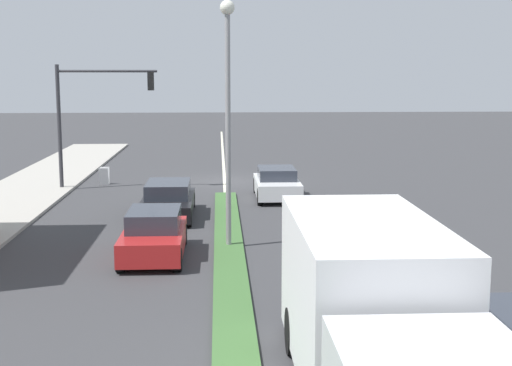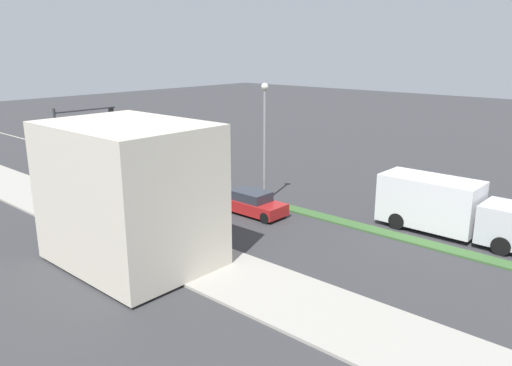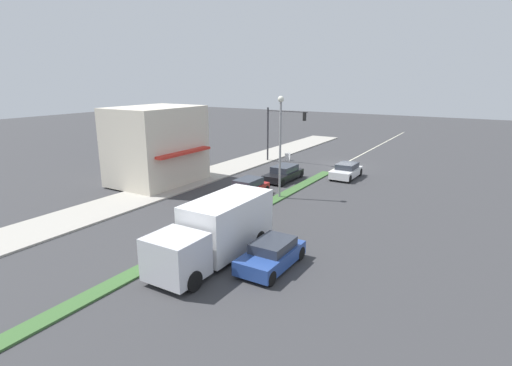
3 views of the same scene
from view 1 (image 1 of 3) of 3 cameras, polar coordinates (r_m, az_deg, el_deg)
The scene contains 9 objects.
ground_plane at distance 17.96m, azimuth -1.98°, elevation -8.53°, with size 160.00×160.00×0.00m, color #38383A.
lane_marking_center at distance 35.55m, azimuth -2.53°, elevation 0.16°, with size 0.16×60.00×0.01m, color beige.
traffic_signal_main at distance 33.51m, azimuth -13.13°, elevation 6.11°, with size 4.59×0.34×5.60m.
street_lamp at distance 21.52m, azimuth -2.27°, elevation 7.28°, with size 0.44×0.44×7.37m.
warning_aframe_sign at distance 35.07m, azimuth -12.05°, elevation 0.55°, with size 0.45×0.53×0.84m.
delivery_truck at distance 11.79m, azimuth 9.51°, elevation -10.55°, with size 2.44×7.50×2.87m.
hatchback_red at distance 21.10m, azimuth -8.16°, elevation -4.14°, with size 1.77×3.92×1.38m.
suv_black at distance 26.90m, azimuth -7.05°, elevation -1.39°, with size 1.89×4.45×1.29m.
van_white at distance 30.55m, azimuth 1.68°, elevation -0.06°, with size 1.85×3.94×1.31m.
Camera 1 is at (0.30, 35.14, 5.36)m, focal length 50.00 mm.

